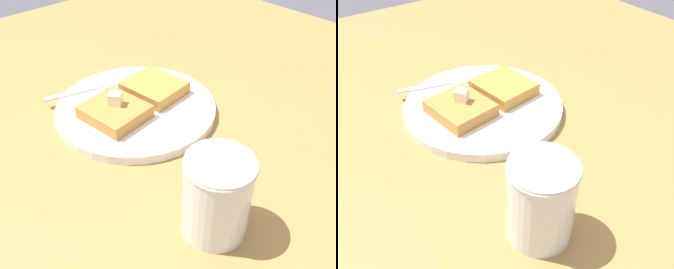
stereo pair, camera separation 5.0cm
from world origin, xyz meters
The scene contains 7 objects.
table_surface centered at (0.00, 0.00, 1.04)cm, with size 129.95×129.95×2.07cm, color olive.
plate centered at (4.08, 8.90, 2.92)cm, with size 26.24×26.24×1.46cm.
toast_slice_left centered at (-0.52, 8.33, 4.60)cm, with size 8.17×9.19×2.12cm, color #B37834.
toast_slice_middle centered at (8.68, 9.48, 4.60)cm, with size 8.17×9.19×2.12cm, color #BC8134.
butter_pat_primary centered at (-0.12, 8.60, 6.63)cm, with size 1.94×1.75×1.94cm, color #F5F1C2.
fork centered at (2.42, 17.67, 3.72)cm, with size 15.76×5.84×0.36cm.
syrup_jar centered at (-4.23, -15.52, 6.97)cm, with size 7.77×7.77×10.30cm.
Camera 1 is at (-27.12, -32.23, 37.84)cm, focal length 40.00 mm.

